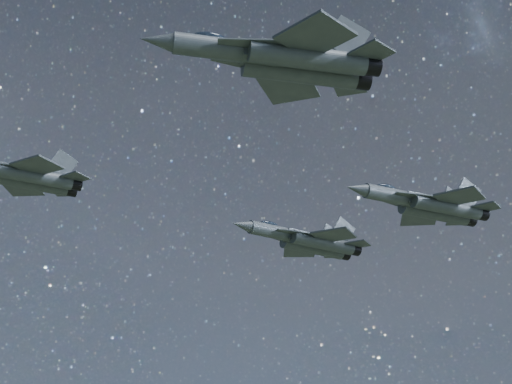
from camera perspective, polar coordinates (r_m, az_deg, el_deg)
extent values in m
cube|color=#363F44|center=(79.61, -16.24, 1.20)|extent=(7.41, 3.36, 1.16)
cylinder|color=#363F44|center=(78.70, -15.88, 1.12)|extent=(7.59, 3.46, 1.39)
cylinder|color=#363F44|center=(80.33, -16.17, 0.66)|extent=(7.59, 3.46, 1.39)
cylinder|color=black|center=(79.50, -13.01, 0.58)|extent=(1.48, 1.56, 1.29)
cylinder|color=black|center=(81.10, -13.35, 0.14)|extent=(1.48, 1.56, 1.29)
cube|color=#363F44|center=(76.81, -15.64, 1.84)|extent=(5.13, 5.09, 0.18)
cube|color=#363F44|center=(82.32, -16.60, 0.28)|extent=(4.30, 4.61, 0.18)
cube|color=#363F44|center=(78.45, -13.02, 1.04)|extent=(3.03, 3.03, 0.13)
cube|color=#363F44|center=(82.14, -13.79, 0.02)|extent=(2.52, 2.65, 0.13)
cube|color=#363F44|center=(79.65, -13.91, 1.96)|extent=(3.08, 0.78, 3.18)
cube|color=#363F44|center=(81.65, -14.31, 1.38)|extent=(2.95, 1.25, 3.18)
cylinder|color=#363F44|center=(86.45, 1.59, -2.98)|extent=(7.21, 3.91, 1.50)
cone|color=#363F44|center=(84.14, -1.05, -2.42)|extent=(2.64, 2.07, 1.35)
ellipsoid|color=#1B2430|center=(86.11, 0.94, -2.39)|extent=(2.50, 1.75, 0.74)
cube|color=#363F44|center=(89.14, 4.29, -3.57)|extent=(7.91, 4.12, 1.25)
cylinder|color=#363F44|center=(88.49, 4.87, -3.70)|extent=(8.11, 4.24, 1.50)
cylinder|color=#363F44|center=(89.96, 4.14, -4.04)|extent=(8.11, 4.24, 1.50)
cylinder|color=black|center=(91.08, 7.13, -4.16)|extent=(1.66, 1.74, 1.39)
cylinder|color=black|center=(92.51, 6.38, -4.49)|extent=(1.66, 1.74, 1.39)
cube|color=#363F44|center=(86.32, 3.03, -3.00)|extent=(5.12, 1.87, 0.12)
cube|color=#363F44|center=(88.34, 2.07, -3.49)|extent=(4.83, 3.52, 0.12)
cube|color=#363F44|center=(86.70, 5.67, -3.13)|extent=(5.52, 5.43, 0.19)
cube|color=#363F44|center=(91.70, 3.20, -4.30)|extent=(4.42, 4.79, 0.19)
cube|color=#363F44|center=(89.99, 7.42, -3.79)|extent=(3.27, 3.24, 0.14)
cube|color=#363F44|center=(93.28, 5.72, -4.55)|extent=(2.59, 2.74, 0.14)
cube|color=#363F44|center=(90.52, 6.35, -2.85)|extent=(3.27, 1.06, 3.43)
cube|color=#363F44|center=(92.32, 5.44, -3.29)|extent=(3.10, 1.57, 3.43)
cylinder|color=#363F44|center=(59.47, -2.19, 10.32)|extent=(8.01, 1.91, 1.68)
cone|color=#363F44|center=(58.91, -7.22, 10.86)|extent=(2.63, 1.58, 1.51)
ellipsoid|color=#1B2430|center=(59.73, -3.41, 11.11)|extent=(2.59, 1.21, 0.83)
cube|color=#363F44|center=(60.55, 3.09, 9.62)|extent=(8.87, 1.88, 1.40)
cylinder|color=#363F44|center=(59.52, 3.80, 9.71)|extent=(9.09, 1.95, 1.68)
cylinder|color=#363F44|center=(61.27, 3.22, 8.67)|extent=(9.09, 1.95, 1.68)
cylinder|color=black|center=(60.96, 8.32, 9.07)|extent=(1.44, 1.59, 1.55)
cylinder|color=black|center=(62.67, 7.62, 8.08)|extent=(1.44, 1.59, 1.55)
cube|color=#363F44|center=(58.54, -0.02, 10.74)|extent=(5.71, 2.07, 0.13)
cube|color=#363F44|center=(60.93, -0.64, 9.28)|extent=(5.72, 2.39, 0.13)
cube|color=#363F44|center=(57.52, 4.32, 11.25)|extent=(5.97, 6.12, 0.22)
cube|color=#363F44|center=(63.46, 2.38, 7.68)|extent=(5.87, 6.06, 0.22)
cube|color=#363F44|center=(59.84, 8.39, 9.98)|extent=(3.52, 3.59, 0.16)
cube|color=#363F44|center=(63.77, 6.81, 7.68)|extent=(3.46, 3.54, 0.16)
cube|color=#363F44|center=(61.28, 6.67, 11.07)|extent=(3.74, 0.51, 3.83)
cube|color=#363F44|center=(63.40, 5.86, 9.77)|extent=(3.74, 0.59, 3.83)
cylinder|color=#363F44|center=(83.71, 10.15, -0.33)|extent=(7.73, 3.44, 1.60)
cone|color=#363F44|center=(81.09, 7.32, 0.23)|extent=(2.73, 2.00, 1.43)
ellipsoid|color=#1B2430|center=(83.33, 9.43, 0.29)|extent=(2.63, 1.65, 0.79)
cube|color=#363F44|center=(86.76, 13.02, -0.94)|extent=(8.50, 3.58, 1.33)
cylinder|color=#363F44|center=(86.11, 13.68, -1.04)|extent=(8.72, 3.69, 1.60)
cylinder|color=#363F44|center=(87.57, 12.85, -1.49)|extent=(8.72, 3.69, 1.60)
cylinder|color=black|center=(89.03, 16.04, -1.51)|extent=(1.66, 1.76, 1.47)
cylinder|color=black|center=(90.45, 15.20, -1.94)|extent=(1.66, 1.76, 1.47)
cube|color=#363F44|center=(83.69, 11.73, -0.29)|extent=(5.38, 1.45, 0.12)
cube|color=#363F44|center=(85.72, 10.63, -0.93)|extent=(5.28, 3.30, 0.12)
cube|color=#363F44|center=(84.33, 14.59, -0.33)|extent=(5.86, 5.85, 0.20)
cube|color=#363F44|center=(89.31, 11.77, -1.86)|extent=(5.03, 5.36, 0.20)
cube|color=#363F44|center=(87.93, 16.39, -1.06)|extent=(3.47, 3.47, 0.15)
cube|color=#363F44|center=(91.20, 14.46, -2.05)|extent=(2.95, 3.09, 0.15)
cube|color=#363F44|center=(88.45, 15.16, -0.11)|extent=(3.54, 0.77, 3.64)
cube|color=#363F44|center=(90.24, 14.13, -0.67)|extent=(3.41, 1.32, 3.64)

